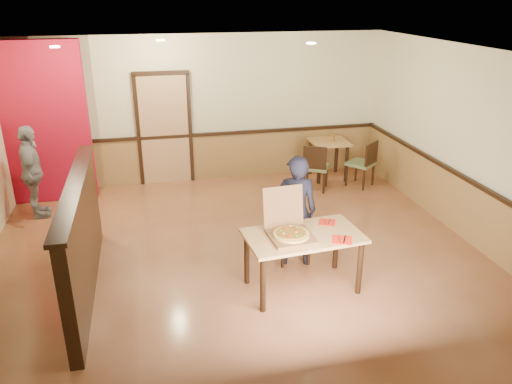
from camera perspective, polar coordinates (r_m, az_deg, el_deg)
floor at (r=6.99m, az=-1.69°, el=-8.18°), size 7.00×7.00×0.00m
ceiling at (r=6.08m, az=-1.99°, el=15.25°), size 7.00×7.00×0.00m
wall_back at (r=9.73m, az=-5.81°, el=9.37°), size 7.00×0.00×7.00m
wall_right at (r=7.82m, az=24.33°, el=4.34°), size 0.00×7.00×7.00m
wainscot_back at (r=9.96m, az=-5.58°, el=3.99°), size 7.00×0.04×0.90m
chair_rail_back at (r=9.80m, az=-5.66°, el=6.57°), size 7.00×0.06×0.06m
wainscot_right at (r=8.11m, az=23.12°, el=-2.06°), size 0.04×7.00×0.90m
chair_rail_right at (r=7.93m, az=23.50°, el=1.03°), size 0.06×7.00×0.06m
back_door at (r=9.72m, az=-10.41°, el=6.97°), size 0.90×0.06×2.10m
booth_partition at (r=6.43m, az=-19.23°, el=-4.91°), size 0.20×3.10×1.44m
red_accent_panel at (r=9.35m, az=-23.44°, el=7.14°), size 1.60×0.20×2.78m
spot_a at (r=7.86m, az=-22.01°, el=15.14°), size 0.14×0.14×0.02m
spot_b at (r=8.47m, az=-10.89°, el=16.68°), size 0.14×0.14×0.02m
spot_c at (r=7.89m, az=6.33°, el=16.55°), size 0.14×0.14×0.02m
main_table at (r=6.18m, az=5.40°, el=-5.74°), size 1.48×0.93×0.76m
diner_chair at (r=6.94m, az=4.08°, el=-3.89°), size 0.45×0.45×0.90m
side_chair_left at (r=9.35m, az=6.82°, el=3.02°), size 0.60×0.60×0.91m
side_chair_right at (r=9.71m, az=12.25°, el=3.39°), size 0.63×0.63×0.91m
side_table at (r=10.02m, az=8.32°, el=4.83°), size 0.73×0.73×0.77m
diner at (r=6.69m, az=4.55°, el=-2.17°), size 0.63×0.48×1.56m
passerby at (r=8.87m, az=-24.19°, el=2.05°), size 0.48×0.95×1.55m
pizza_box at (r=6.04m, az=3.87°, el=-4.47°), size 0.55×0.64×0.54m
pizza at (r=6.00m, az=4.05°, el=-4.85°), size 0.48×0.48×0.03m
napkin_near at (r=6.05m, az=9.80°, el=-5.41°), size 0.30×0.30×0.01m
napkin_far at (r=6.47m, az=8.12°, el=-3.44°), size 0.27×0.27×0.01m
condiment at (r=9.92m, az=8.76°, el=6.13°), size 0.06×0.06×0.14m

